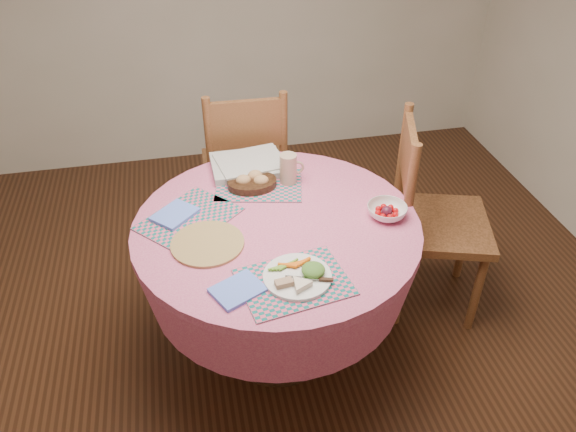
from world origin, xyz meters
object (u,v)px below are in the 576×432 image
Objects in this scene: chair_back at (246,165)px; fruit_bowl at (387,211)px; bread_bowl at (252,182)px; wicker_trivet at (208,244)px; dining_table at (277,258)px; chair_right at (431,216)px; dinner_plate at (300,276)px; latte_mug at (289,169)px.

chair_back is 4.98× the size of fruit_bowl.
wicker_trivet is at bearing -122.59° from bread_bowl.
dining_table is 5.98× the size of fruit_bowl.
chair_right is 1.02× the size of chair_back.
bread_bowl is (-0.04, -0.56, 0.24)m from chair_back.
latte_mug is at bearing 81.51° from dinner_plate.
bread_bowl is at bearing 146.98° from fruit_bowl.
chair_back is 3.97× the size of dinner_plate.
latte_mug reaches higher than wicker_trivet.
wicker_trivet is 1.15× the size of dinner_plate.
bread_bowl is at bearing 57.41° from wicker_trivet.
chair_back is at bearing 66.99° from chair_right.
dinner_plate is at bearing -145.19° from fruit_bowl.
chair_right is at bearing 141.71° from chair_back.
latte_mug reaches higher than fruit_bowl.
chair_right is at bearing 32.88° from fruit_bowl.
wicker_trivet is at bearing 119.89° from chair_right.
bread_bowl is at bearing 96.32° from dinner_plate.
latte_mug is at bearing 1.93° from bread_bowl.
latte_mug reaches higher than bread_bowl.
chair_right is 0.76m from latte_mug.
chair_back is at bearing 91.09° from dining_table.
dining_table is 0.37m from wicker_trivet.
chair_back reaches higher than fruit_bowl.
latte_mug is at bearing 105.33° from chair_back.
chair_back reaches higher than dinner_plate.
wicker_trivet is at bearing 138.46° from dinner_plate.
chair_right is 3.51× the size of wicker_trivet.
latte_mug is 0.70× the size of fruit_bowl.
fruit_bowl is (0.48, -0.05, 0.22)m from dining_table.
chair_right is at bearing 34.02° from dinner_plate.
dining_table is 0.53m from fruit_bowl.
bread_bowl is at bearing 87.71° from chair_back.
bread_bowl is at bearing -178.07° from latte_mug.
dining_table is 0.83m from chair_right.
bread_bowl is 0.18m from latte_mug.
dining_table is at bearing 92.58° from dinner_plate.
fruit_bowl is (0.46, 0.32, 0.00)m from dinner_plate.
dining_table is 0.43m from dinner_plate.
bread_bowl reaches higher than dining_table.
chair_back is (-0.83, 0.70, -0.01)m from chair_right.
dinner_plate is 0.67m from bread_bowl.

